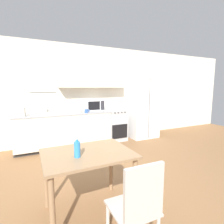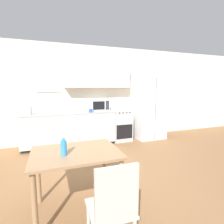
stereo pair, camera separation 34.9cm
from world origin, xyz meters
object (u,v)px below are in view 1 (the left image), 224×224
(oven_range, at_px, (115,125))
(coffee_mug, at_px, (87,111))
(refrigerator, at_px, (142,107))
(drink_bottle, at_px, (77,149))
(dining_chair_near, at_px, (138,205))
(dining_table, at_px, (88,162))
(microwave, at_px, (94,105))

(oven_range, height_order, coffee_mug, coffee_mug)
(refrigerator, bearing_deg, drink_bottle, -135.94)
(dining_chair_near, bearing_deg, oven_range, 67.51)
(coffee_mug, relative_size, dining_table, 0.12)
(refrigerator, distance_m, dining_table, 3.63)
(coffee_mug, height_order, dining_chair_near, coffee_mug)
(coffee_mug, relative_size, dining_chair_near, 0.14)
(oven_range, distance_m, refrigerator, 1.03)
(microwave, bearing_deg, dining_table, -111.28)
(refrigerator, height_order, dining_chair_near, refrigerator)
(microwave, height_order, drink_bottle, microwave)
(refrigerator, height_order, coffee_mug, refrigerator)
(dining_table, bearing_deg, coffee_mug, 72.86)
(microwave, bearing_deg, oven_range, -8.37)
(coffee_mug, bearing_deg, oven_range, 13.58)
(drink_bottle, bearing_deg, microwave, 66.72)
(drink_bottle, bearing_deg, dining_chair_near, -62.78)
(microwave, bearing_deg, refrigerator, -5.45)
(oven_range, relative_size, dining_table, 0.87)
(refrigerator, relative_size, microwave, 3.63)
(refrigerator, xyz_separation_m, dining_table, (-2.57, -2.54, -0.27))
(dining_chair_near, height_order, drink_bottle, drink_bottle)
(microwave, distance_m, dining_table, 2.92)
(dining_chair_near, bearing_deg, drink_bottle, 118.16)
(coffee_mug, bearing_deg, refrigerator, 5.25)
(drink_bottle, bearing_deg, oven_range, 56.06)
(refrigerator, distance_m, microwave, 1.54)
(refrigerator, relative_size, coffee_mug, 14.49)
(dining_table, relative_size, dining_chair_near, 1.11)
(microwave, height_order, dining_table, microwave)
(refrigerator, xyz_separation_m, microwave, (-1.52, 0.15, 0.13))
(microwave, bearing_deg, dining_chair_near, -103.74)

